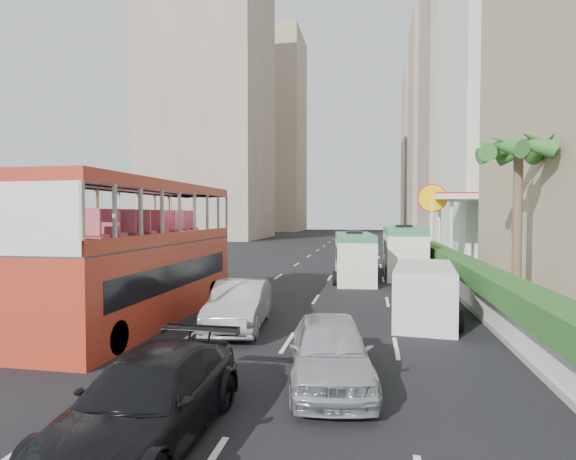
% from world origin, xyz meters
% --- Properties ---
extents(ground_plane, '(200.00, 200.00, 0.00)m').
position_xyz_m(ground_plane, '(0.00, 0.00, 0.00)').
color(ground_plane, black).
rests_on(ground_plane, ground).
extents(double_decker_bus, '(2.50, 11.00, 5.06)m').
position_xyz_m(double_decker_bus, '(-6.00, 0.00, 2.53)').
color(double_decker_bus, '#AD2F1C').
rests_on(double_decker_bus, ground).
extents(car_silver_lane_a, '(2.20, 4.96, 1.58)m').
position_xyz_m(car_silver_lane_a, '(-2.35, -0.56, 0.00)').
color(car_silver_lane_a, '#B7BABF').
rests_on(car_silver_lane_a, ground).
extents(car_silver_lane_b, '(2.45, 4.73, 1.54)m').
position_xyz_m(car_silver_lane_b, '(1.16, -5.04, 0.00)').
color(car_silver_lane_b, '#B7BABF').
rests_on(car_silver_lane_b, ground).
extents(car_black, '(2.07, 5.05, 1.46)m').
position_xyz_m(car_black, '(-1.64, -8.25, 0.00)').
color(car_black, black).
rests_on(car_black, ground).
extents(van_asset, '(2.62, 4.83, 1.29)m').
position_xyz_m(van_asset, '(1.25, 15.38, 0.00)').
color(van_asset, silver).
rests_on(van_asset, ground).
extents(minibus_near, '(2.64, 6.38, 2.75)m').
position_xyz_m(minibus_near, '(1.10, 11.29, 1.38)').
color(minibus_near, silver).
rests_on(minibus_near, ground).
extents(minibus_far, '(2.36, 6.92, 3.06)m').
position_xyz_m(minibus_far, '(4.10, 13.97, 1.53)').
color(minibus_far, silver).
rests_on(minibus_far, ground).
extents(panel_van_near, '(2.53, 5.20, 2.01)m').
position_xyz_m(panel_van_near, '(4.00, 1.79, 1.00)').
color(panel_van_near, silver).
rests_on(panel_van_near, ground).
extents(panel_van_far, '(2.87, 5.33, 2.02)m').
position_xyz_m(panel_van_far, '(4.56, 22.28, 1.01)').
color(panel_van_far, silver).
rests_on(panel_van_far, ground).
extents(sidewalk, '(6.00, 120.00, 0.18)m').
position_xyz_m(sidewalk, '(9.00, 25.00, 0.09)').
color(sidewalk, '#99968C').
rests_on(sidewalk, ground).
extents(kerb_wall, '(0.30, 44.00, 1.00)m').
position_xyz_m(kerb_wall, '(6.20, 14.00, 0.68)').
color(kerb_wall, silver).
rests_on(kerb_wall, sidewalk).
extents(hedge, '(1.10, 44.00, 0.70)m').
position_xyz_m(hedge, '(6.20, 14.00, 1.53)').
color(hedge, '#2D6626').
rests_on(hedge, kerb_wall).
extents(palm_tree, '(0.36, 0.36, 6.40)m').
position_xyz_m(palm_tree, '(7.80, 4.00, 3.38)').
color(palm_tree, brown).
rests_on(palm_tree, sidewalk).
extents(shell_station, '(6.50, 8.00, 5.50)m').
position_xyz_m(shell_station, '(10.00, 23.00, 2.75)').
color(shell_station, silver).
rests_on(shell_station, ground).
extents(tower_mid, '(16.00, 16.00, 50.00)m').
position_xyz_m(tower_mid, '(18.00, 58.00, 25.00)').
color(tower_mid, tan).
rests_on(tower_mid, ground).
extents(tower_far_a, '(14.00, 14.00, 44.00)m').
position_xyz_m(tower_far_a, '(17.00, 82.00, 22.00)').
color(tower_far_a, tan).
rests_on(tower_far_a, ground).
extents(tower_far_b, '(14.00, 14.00, 40.00)m').
position_xyz_m(tower_far_b, '(17.00, 104.00, 20.00)').
color(tower_far_b, tan).
rests_on(tower_far_b, ground).
extents(tower_left_a, '(18.00, 18.00, 52.00)m').
position_xyz_m(tower_left_a, '(-24.00, 55.00, 26.00)').
color(tower_left_a, tan).
rests_on(tower_left_a, ground).
extents(tower_left_b, '(16.00, 16.00, 46.00)m').
position_xyz_m(tower_left_b, '(-22.00, 90.00, 23.00)').
color(tower_left_b, tan).
rests_on(tower_left_b, ground).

